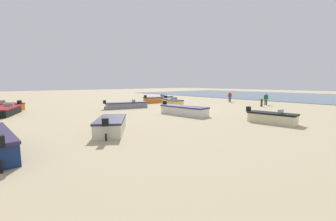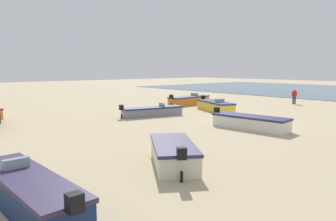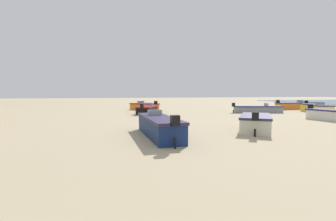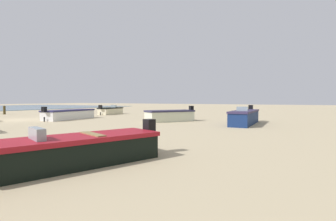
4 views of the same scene
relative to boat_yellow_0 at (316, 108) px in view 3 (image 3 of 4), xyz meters
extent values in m
cube|color=gold|center=(-0.01, 0.00, -0.07)|extent=(4.75, 2.98, 0.77)
cube|color=navy|center=(-0.01, 0.00, 0.37)|extent=(4.87, 3.09, 0.12)
cube|color=black|center=(2.27, -0.90, 0.55)|extent=(0.38, 0.40, 0.40)
cylinder|color=black|center=(2.27, -0.90, -0.27)|extent=(0.13, 0.13, 0.39)
cube|color=#8C9EA8|center=(-0.75, 0.30, 0.57)|extent=(0.49, 0.85, 0.28)
cube|color=#9D6745|center=(0.52, -0.21, 0.42)|extent=(0.66, 1.19, 0.08)
cube|color=gray|center=(1.43, 5.92, -0.16)|extent=(2.16, 4.97, 0.61)
cube|color=navy|center=(1.43, 5.92, 0.21)|extent=(2.26, 5.09, 0.12)
cube|color=black|center=(2.01, 8.46, 0.39)|extent=(0.37, 0.34, 0.40)
cylinder|color=black|center=(2.01, 8.46, -0.31)|extent=(0.12, 0.12, 0.30)
cube|color=#8C9EA8|center=(1.25, 5.09, 0.41)|extent=(0.70, 0.34, 0.28)
cube|color=black|center=(-4.25, 4.81, 0.49)|extent=(0.31, 0.34, 0.40)
cylinder|color=black|center=(-4.25, 4.81, -0.28)|extent=(0.11, 0.11, 0.36)
cube|color=orange|center=(8.30, 17.05, -0.11)|extent=(3.76, 3.41, 0.69)
cube|color=maroon|center=(8.30, 17.05, 0.29)|extent=(3.89, 3.54, 0.12)
cube|color=black|center=(6.78, 15.90, 0.47)|extent=(0.42, 0.42, 0.40)
cylinder|color=black|center=(6.78, 15.90, -0.29)|extent=(0.14, 0.14, 0.35)
cube|color=#8C9EA8|center=(8.78, 17.41, 0.49)|extent=(0.76, 0.92, 0.28)
cube|color=#996B3D|center=(7.96, 16.79, 0.34)|extent=(1.05, 1.28, 0.08)
cube|color=navy|center=(-9.56, 18.73, -0.04)|extent=(5.02, 1.39, 0.83)
cube|color=#302749|center=(-9.56, 18.73, 0.43)|extent=(5.12, 1.47, 0.12)
cube|color=black|center=(-12.22, 18.62, 0.61)|extent=(0.29, 0.33, 0.40)
cylinder|color=black|center=(-12.22, 18.62, -0.25)|extent=(0.10, 0.10, 0.42)
cube|color=#8C9EA8|center=(-8.69, 18.77, 0.63)|extent=(0.23, 0.72, 0.28)
cube|color=beige|center=(-9.09, 13.13, -0.08)|extent=(3.82, 3.24, 0.75)
cube|color=#2E2B49|center=(-9.09, 13.13, 0.35)|extent=(3.95, 3.37, 0.12)
cube|color=black|center=(-10.74, 14.24, 0.53)|extent=(0.41, 0.42, 0.40)
cylinder|color=black|center=(-10.74, 14.24, -0.27)|extent=(0.14, 0.14, 0.38)
cube|color=black|center=(3.83, 17.31, -0.14)|extent=(4.71, 2.84, 0.64)
cube|color=maroon|center=(3.83, 17.31, 0.24)|extent=(4.83, 2.95, 0.12)
cube|color=black|center=(1.54, 18.17, 0.42)|extent=(0.37, 0.40, 0.40)
cylinder|color=black|center=(1.54, 18.17, -0.30)|extent=(0.13, 0.13, 0.32)
cube|color=#8C9EA8|center=(4.57, 17.03, 0.44)|extent=(0.47, 0.82, 0.28)
cube|color=olive|center=(3.30, 17.51, 0.29)|extent=(0.62, 1.14, 0.08)
cube|color=orange|center=(5.15, -1.87, -0.08)|extent=(1.68, 4.93, 0.77)
cube|color=#253248|center=(5.15, -1.87, 0.37)|extent=(1.77, 5.03, 0.12)
cube|color=black|center=(5.02, 0.74, 0.55)|extent=(0.33, 0.30, 0.40)
cylinder|color=black|center=(5.02, 0.74, -0.27)|extent=(0.11, 0.11, 0.38)
cube|color=#8C9EA8|center=(5.20, -2.72, 0.57)|extent=(0.87, 0.24, 0.28)
camera|label=1|loc=(-21.01, 18.92, 2.51)|focal=23.00mm
camera|label=2|loc=(-17.97, 21.12, 3.29)|focal=33.38mm
camera|label=3|loc=(-20.89, 20.94, 1.66)|focal=25.61mm
camera|label=4|loc=(8.28, 22.56, 1.23)|focal=27.33mm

